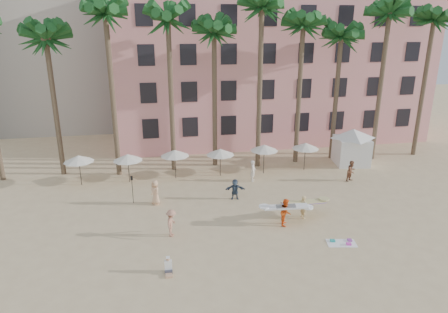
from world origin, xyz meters
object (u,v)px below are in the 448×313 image
pink_hotel (267,68)px  carrier_yellow (304,205)px  carrier_white (286,211)px  cabana (352,143)px

pink_hotel → carrier_yellow: bearing=-99.1°
pink_hotel → carrier_yellow: pink_hotel is taller
pink_hotel → carrier_yellow: size_ratio=10.32×
carrier_yellow → carrier_white: 1.72m
carrier_yellow → cabana: bearing=49.2°
pink_hotel → cabana: bearing=-67.9°
pink_hotel → carrier_white: pink_hotel is taller
cabana → carrier_white: cabana is taller
carrier_yellow → carrier_white: (-1.56, -0.72, 0.03)m
carrier_yellow → carrier_white: size_ratio=1.13×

